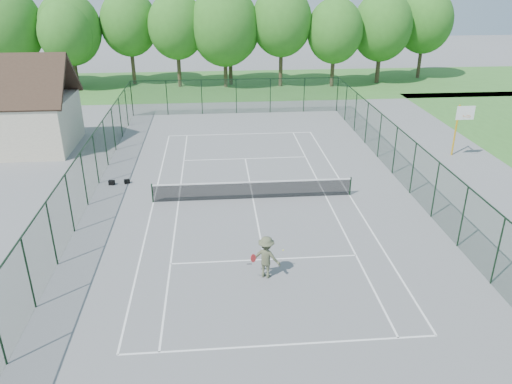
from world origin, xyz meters
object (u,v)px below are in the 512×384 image
tennis_net (253,189)px  sports_bag_a (112,183)px  tennis_player (266,257)px  basketball_goal (461,121)px

tennis_net → sports_bag_a: size_ratio=31.91×
sports_bag_a → tennis_player: (8.11, -10.36, 0.79)m
tennis_net → sports_bag_a: bearing=162.0°
tennis_net → tennis_player: 7.70m
sports_bag_a → tennis_player: size_ratio=0.19×
tennis_player → tennis_net: bearing=89.4°
tennis_net → tennis_player: (-0.07, -7.70, 0.35)m
basketball_goal → tennis_player: (-14.28, -13.13, -1.64)m
tennis_net → sports_bag_a: 8.62m
tennis_net → sports_bag_a: tennis_net is taller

